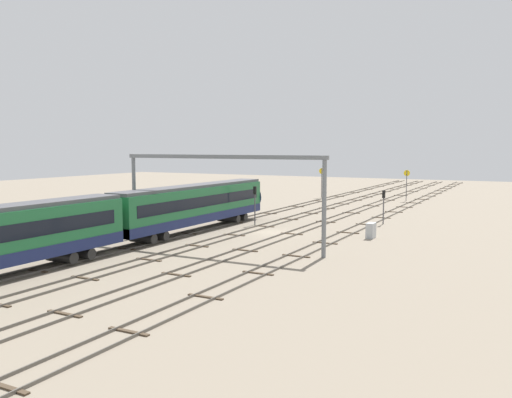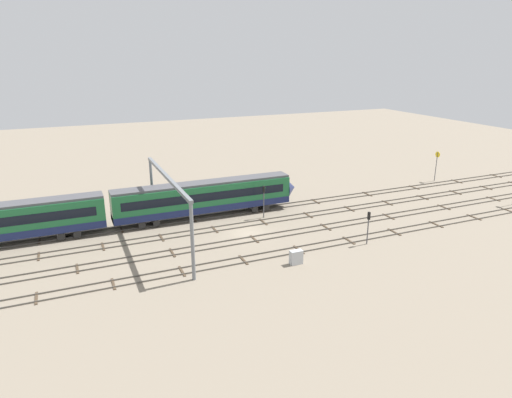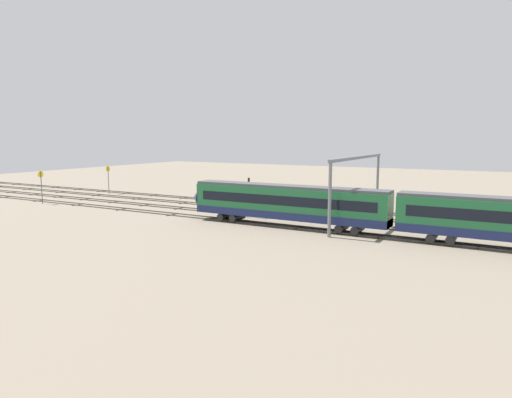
{
  "view_description": "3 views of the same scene",
  "coord_description": "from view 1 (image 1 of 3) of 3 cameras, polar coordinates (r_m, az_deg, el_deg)",
  "views": [
    {
      "loc": [
        -49.33,
        -24.24,
        8.85
      ],
      "look_at": [
        3.65,
        3.64,
        3.03
      ],
      "focal_mm": 37.32,
      "sensor_mm": 36.0,
      "label": 1
    },
    {
      "loc": [
        -19.74,
        -48.51,
        21.06
      ],
      "look_at": [
        2.5,
        2.86,
        3.18
      ],
      "focal_mm": 31.91,
      "sensor_mm": 36.0,
      "label": 2
    },
    {
      "loc": [
        -25.69,
        55.11,
        10.53
      ],
      "look_at": [
        3.66,
        2.61,
        2.31
      ],
      "focal_mm": 31.89,
      "sensor_mm": 36.0,
      "label": 3
    }
  ],
  "objects": [
    {
      "name": "ground_plane",
      "position": [
        55.67,
        1.57,
        -3.6
      ],
      "size": [
        204.22,
        204.22,
        0.0
      ],
      "primitive_type": "plane",
      "color": "gray"
    },
    {
      "name": "track_near_foreground",
      "position": [
        52.9,
        8.68,
        -4.07
      ],
      "size": [
        188.22,
        2.4,
        0.16
      ],
      "color": "#59544C",
      "rests_on": "ground"
    },
    {
      "name": "track_second_near",
      "position": [
        54.65,
        3.86,
        -3.7
      ],
      "size": [
        188.22,
        2.4,
        0.16
      ],
      "color": "#59544C",
      "rests_on": "ground"
    },
    {
      "name": "track_middle",
      "position": [
        56.76,
        -0.63,
        -3.35
      ],
      "size": [
        188.22,
        2.4,
        0.16
      ],
      "color": "#59544C",
      "rests_on": "ground"
    },
    {
      "name": "track_with_train",
      "position": [
        59.2,
        -4.77,
        -3.0
      ],
      "size": [
        188.22,
        2.4,
        0.16
      ],
      "color": "#59544C",
      "rests_on": "ground"
    },
    {
      "name": "overhead_gantry",
      "position": [
        46.96,
        -3.9,
        2.44
      ],
      "size": [
        0.4,
        20.14,
        8.21
      ],
      "color": "slate",
      "rests_on": "ground"
    },
    {
      "name": "speed_sign_near_foreground",
      "position": [
        91.36,
        15.84,
        1.92
      ],
      "size": [
        0.14,
        1.0,
        5.13
      ],
      "color": "#4C4C51",
      "rests_on": "ground"
    },
    {
      "name": "speed_sign_distant_end",
      "position": [
        94.66,
        7.05,
        2.23
      ],
      "size": [
        0.14,
        1.0,
        5.19
      ],
      "color": "#4C4C51",
      "rests_on": "ground"
    },
    {
      "name": "signal_light_trackside_approach",
      "position": [
        60.79,
        -0.11,
        -0.07
      ],
      "size": [
        0.31,
        0.32,
        4.42
      ],
      "color": "#4C4C51",
      "rests_on": "ground"
    },
    {
      "name": "signal_light_trackside_departure",
      "position": [
        63.01,
        13.52,
        -0.29
      ],
      "size": [
        0.31,
        0.32,
        3.93
      ],
      "color": "#4C4C51",
      "rests_on": "ground"
    },
    {
      "name": "relay_cabinet",
      "position": [
        53.26,
        12.21,
        -3.32
      ],
      "size": [
        1.37,
        0.71,
        1.51
      ],
      "color": "#B2B7BC",
      "rests_on": "ground"
    }
  ]
}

